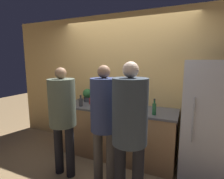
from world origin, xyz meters
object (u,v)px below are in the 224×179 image
Objects in this scene: fruit_bowl at (121,106)px; bottle_red at (91,101)px; potted_plant at (87,95)px; refrigerator at (210,121)px; person_left at (62,111)px; person_center at (104,116)px; bottle_green at (154,109)px; utensil_crock at (119,101)px; cup_black at (104,104)px; bottle_dark at (81,102)px; person_right at (130,124)px; cup_red at (93,103)px.

bottle_red is at bearing 169.44° from fruit_bowl.
potted_plant is at bearing 136.87° from bottle_red.
refrigerator is 2.15m from person_left.
person_center reaches higher than person_left.
refrigerator is at bearing 4.39° from fruit_bowl.
bottle_green is (1.21, 0.64, 0.01)m from person_left.
utensil_crock reaches higher than cup_black.
fruit_bowl is (0.65, 0.73, -0.03)m from person_left.
person_left is at bearing -80.22° from bottle_dark.
bottle_red is 0.23m from bottle_dark.
person_right is 6.61× the size of potted_plant.
person_left is 1.13m from person_right.
refrigerator is 1.50m from utensil_crock.
bottle_green is at bearing -166.63° from refrigerator.
utensil_crock reaches higher than bottle_red.
bottle_red is 0.34m from cup_black.
cup_black is (-0.35, 0.04, -0.01)m from fruit_bowl.
bottle_green is at bearing 28.08° from person_left.
fruit_bowl is at bearing -6.97° from cup_black.
person_left is at bearing -92.91° from cup_red.
bottle_green is at bearing 48.01° from person_center.
cup_red is at bearing 48.16° from bottle_dark.
bottle_green is (1.32, 0.01, 0.02)m from bottle_dark.
refrigerator is at bearing -6.37° from utensil_crock.
cup_red is 0.32m from potted_plant.
person_right reaches higher than bottle_red.
refrigerator is 1.34m from fruit_bowl.
person_left is at bearing -131.65° from fruit_bowl.
potted_plant is (-0.86, 0.96, 0.05)m from person_center.
bottle_red reaches higher than cup_black.
refrigerator is 2.19m from potted_plant.
person_center is 0.97m from bottle_dark.
person_center is 0.82m from bottle_green.
cup_black is at bearing 68.92° from person_left.
fruit_bowl is 1.37× the size of bottle_dark.
bottle_green is 0.92m from cup_black.
refrigerator is at bearing 5.38° from bottle_dark.
person_right is 1.28m from cup_black.
person_right is 7.01× the size of bottle_green.
person_right is 11.03× the size of bottle_red.
refrigerator reaches higher than potted_plant.
bottle_red is at bearing 144.31° from cup_red.
person_left reaches higher than fruit_bowl.
potted_plant is (-0.08, 0.37, 0.06)m from bottle_dark.
bottle_dark is at bearing -149.23° from utensil_crock.
bottle_dark is (-0.07, -0.22, 0.02)m from bottle_red.
bottle_green is (0.56, -0.08, 0.04)m from fruit_bowl.
person_right reaches higher than cup_black.
person_center is at bearing -131.99° from bottle_green.
person_left is 6.68× the size of bottle_green.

